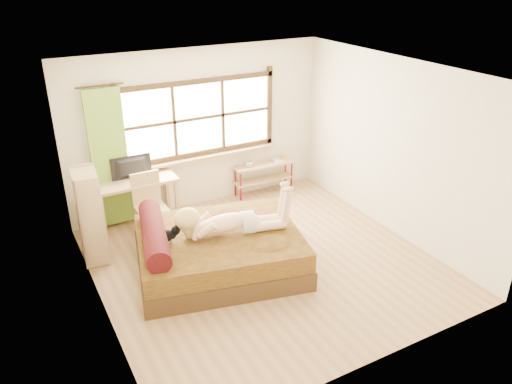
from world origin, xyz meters
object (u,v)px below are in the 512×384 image
kitten (165,235)px  pipe_shelf (264,171)px  woman (230,211)px  desk (135,186)px  bookshelf (90,216)px  bed (216,250)px  chair (149,201)px

kitten → pipe_shelf: size_ratio=0.29×
woman → desk: (-0.78, 1.81, -0.19)m
pipe_shelf → bookshelf: bearing=-164.6°
bed → bookshelf: 1.83m
kitten → bookshelf: bearing=139.7°
woman → desk: bearing=126.5°
desk → chair: 0.40m
desk → pipe_shelf: (2.41, 0.12, -0.28)m
woman → pipe_shelf: woman is taller
bed → pipe_shelf: (1.83, 1.87, 0.12)m
kitten → pipe_shelf: (2.50, 1.78, -0.27)m
kitten → desk: bearing=100.2°
chair → pipe_shelf: chair is taller
chair → bookshelf: size_ratio=0.75×
bed → desk: bed is taller
bed → pipe_shelf: bearing=58.8°
desk → chair: (0.10, -0.36, -0.14)m
kitten → bed: bearing=5.7°
pipe_shelf → woman: bearing=-128.1°
desk → chair: bearing=-74.9°
bed → woman: woman is taller
desk → chair: chair is taller
woman → desk: woman is taller
bed → chair: chair is taller
desk → woman: bearing=-67.1°
bed → kitten: bearing=-174.3°
kitten → chair: (0.19, 1.31, -0.13)m
bed → woman: (0.20, -0.06, 0.58)m
chair → woman: bearing=-65.3°
woman → pipe_shelf: size_ratio=1.35×
desk → pipe_shelf: bearing=2.4°
pipe_shelf → bookshelf: 3.35m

